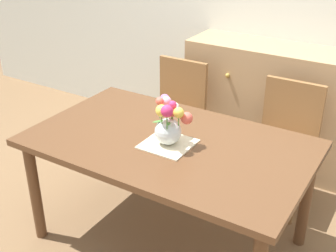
% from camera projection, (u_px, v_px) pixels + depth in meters
% --- Properties ---
extents(ground_plane, '(12.00, 12.00, 0.00)m').
position_uv_depth(ground_plane, '(169.00, 238.00, 2.90)').
color(ground_plane, brown).
extents(dining_table, '(1.65, 0.99, 0.74)m').
position_uv_depth(dining_table, '(169.00, 153.00, 2.61)').
color(dining_table, brown).
rests_on(dining_table, ground_plane).
extents(chair_left, '(0.42, 0.42, 0.90)m').
position_uv_depth(chair_left, '(176.00, 108.00, 3.52)').
color(chair_left, olive).
rests_on(chair_left, ground_plane).
extents(chair_right, '(0.42, 0.42, 0.90)m').
position_uv_depth(chair_right, '(285.00, 136.00, 3.09)').
color(chair_right, olive).
rests_on(chair_right, ground_plane).
extents(dresser, '(1.40, 0.47, 1.00)m').
position_uv_depth(dresser, '(271.00, 106.00, 3.61)').
color(dresser, tan).
rests_on(dresser, ground_plane).
extents(placemat, '(0.28, 0.28, 0.01)m').
position_uv_depth(placemat, '(168.00, 144.00, 2.52)').
color(placemat, beige).
rests_on(placemat, dining_table).
extents(flower_vase, '(0.23, 0.24, 0.28)m').
position_uv_depth(flower_vase, '(169.00, 123.00, 2.47)').
color(flower_vase, silver).
rests_on(flower_vase, placemat).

